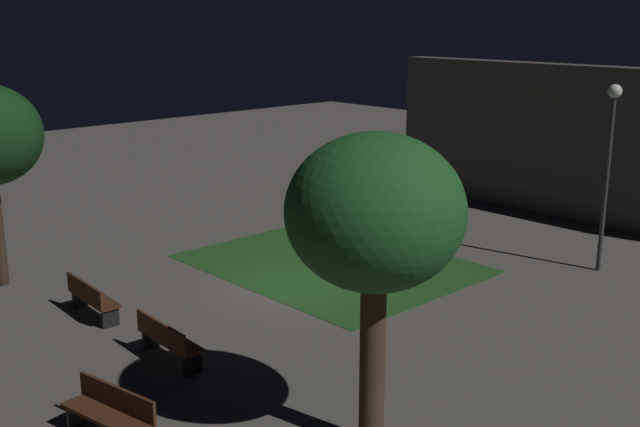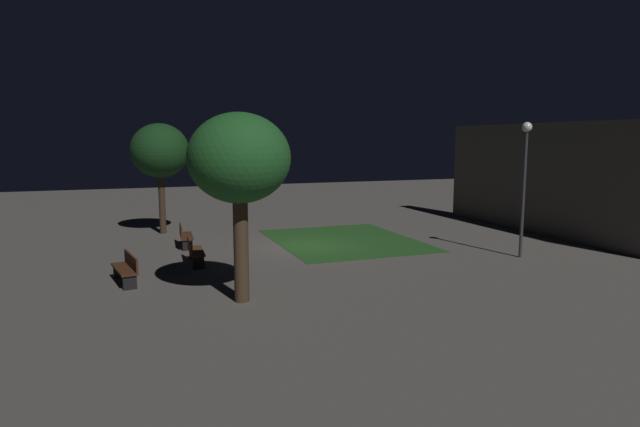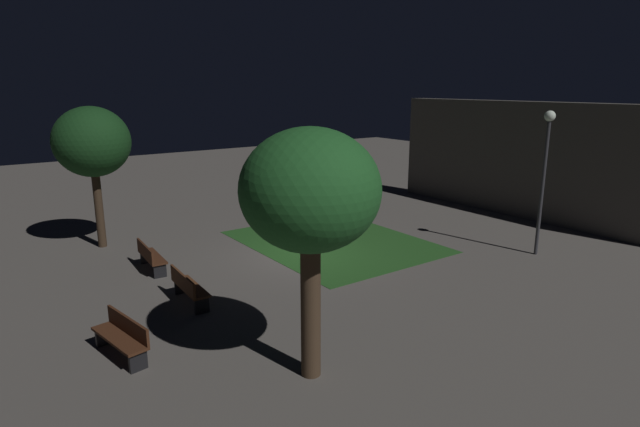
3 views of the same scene
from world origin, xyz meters
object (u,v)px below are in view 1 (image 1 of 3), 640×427
object	(u,v)px
bench_front_right	(91,297)
bench_lawn_edge	(167,339)
bench_path_side	(111,412)
tree_back_right	(375,216)
lamp_post_near_wall	(609,148)

from	to	relation	value
bench_front_right	bench_lawn_edge	distance (m)	3.17
bench_front_right	bench_path_side	distance (m)	5.50
bench_lawn_edge	tree_back_right	size ratio (longest dim) A/B	0.36
bench_path_side	lamp_post_near_wall	bearing A→B (deg)	85.00
tree_back_right	bench_lawn_edge	bearing A→B (deg)	-171.96
tree_back_right	bench_path_side	bearing A→B (deg)	-135.84
bench_front_right	lamp_post_near_wall	size ratio (longest dim) A/B	0.37
bench_front_right	lamp_post_near_wall	world-z (taller)	lamp_post_near_wall
tree_back_right	lamp_post_near_wall	bearing A→B (deg)	99.41
bench_path_side	lamp_post_near_wall	xyz separation A→B (m)	(1.20, 13.73, 2.85)
bench_path_side	tree_back_right	xyz separation A→B (m)	(2.99, 2.91, 3.31)
bench_path_side	lamp_post_near_wall	world-z (taller)	lamp_post_near_wall
bench_lawn_edge	lamp_post_near_wall	size ratio (longest dim) A/B	0.37
bench_front_right	bench_path_side	bearing A→B (deg)	-23.85
bench_path_side	lamp_post_near_wall	size ratio (longest dim) A/B	0.37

